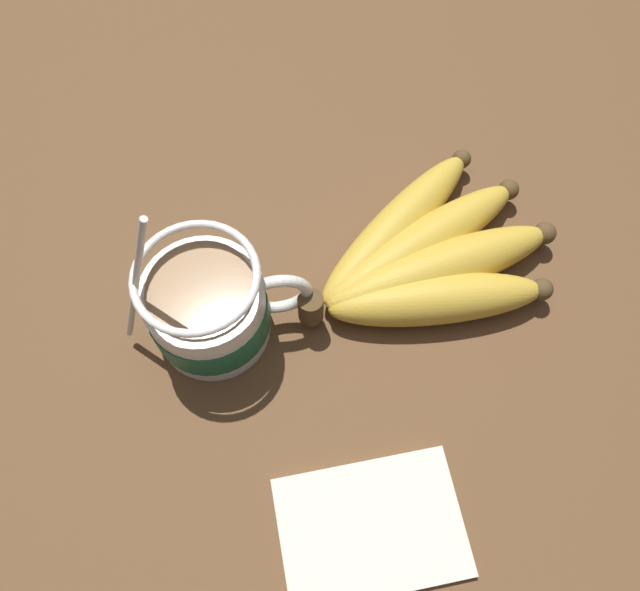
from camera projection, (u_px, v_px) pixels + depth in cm
name	position (u px, v px, depth cm)	size (l,w,h in cm)	color
table	(315.00, 350.00, 51.56)	(107.09, 107.09, 3.45)	brown
coffee_mug	(209.00, 308.00, 47.09)	(14.76, 9.22, 16.68)	white
banana_bunch	(425.00, 260.00, 51.02)	(21.97, 17.16, 4.35)	#4C381E
napkin	(371.00, 527.00, 43.61)	(13.14, 9.45, 0.60)	beige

